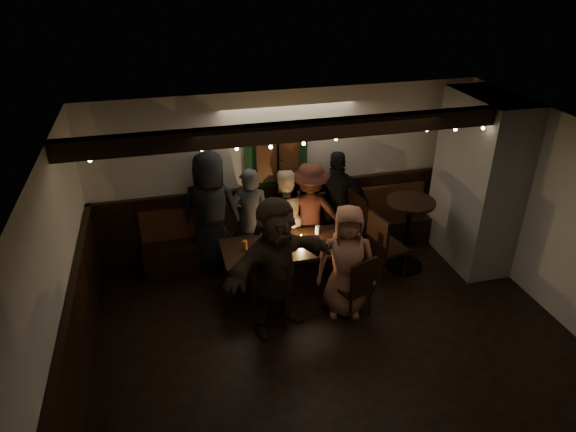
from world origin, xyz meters
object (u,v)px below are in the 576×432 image
object	(u,v)px
chair_near_right	(357,284)
person_g	(346,262)
person_a	(211,213)
person_c	(284,216)
dining_table	(291,248)
person_d	(310,212)
person_e	(337,203)
person_f	(276,266)
chair_end	(383,243)
high_top	(408,226)
person_b	(251,219)
chair_near_left	(272,289)

from	to	relation	value
chair_near_right	person_g	bearing A→B (deg)	124.27
person_a	person_c	bearing A→B (deg)	-159.55
dining_table	person_d	world-z (taller)	person_d
person_e	person_g	world-z (taller)	person_e
chair_near_right	person_f	xyz separation A→B (m)	(-1.05, 0.10, 0.40)
person_c	person_f	bearing A→B (deg)	60.36
dining_table	chair_end	world-z (taller)	chair_end
chair_near_right	person_g	xyz separation A→B (m)	(-0.11, 0.16, 0.27)
dining_table	person_e	size ratio (longest dim) A/B	1.14
high_top	person_b	distance (m)	2.35
chair_near_left	person_f	xyz separation A→B (m)	(0.05, -0.02, 0.35)
person_d	chair_near_left	bearing A→B (deg)	70.61
high_top	person_g	size ratio (longest dim) A/B	0.71
chair_near_right	chair_near_left	bearing A→B (deg)	173.79
person_c	person_d	xyz separation A→B (m)	(0.41, -0.03, 0.04)
person_c	person_f	xyz separation A→B (m)	(-0.47, -1.54, 0.17)
chair_near_left	person_b	world-z (taller)	person_b
chair_near_right	person_b	world-z (taller)	person_b
high_top	person_g	distance (m)	1.51
dining_table	person_b	world-z (taller)	person_b
person_c	person_g	bearing A→B (deg)	95.12
high_top	person_g	bearing A→B (deg)	-147.59
chair_near_left	chair_near_right	bearing A→B (deg)	-6.21
dining_table	person_a	xyz separation A→B (m)	(-1.02, 0.77, 0.30)
chair_end	person_d	bearing A→B (deg)	136.48
person_b	person_d	bearing A→B (deg)	-164.97
dining_table	person_a	size ratio (longest dim) A/B	1.04
dining_table	chair_end	size ratio (longest dim) A/B	1.87
chair_near_left	person_e	world-z (taller)	person_e
chair_end	person_e	distance (m)	1.01
high_top	chair_near_right	bearing A→B (deg)	-140.29
chair_near_right	person_a	world-z (taller)	person_a
person_b	person_c	size ratio (longest dim) A/B	1.08
chair_near_left	person_d	size ratio (longest dim) A/B	0.64
dining_table	person_g	distance (m)	0.92
dining_table	person_c	world-z (taller)	person_c
high_top	person_c	xyz separation A→B (m)	(-1.75, 0.67, 0.04)
person_a	person_g	distance (m)	2.17
chair_near_left	person_e	distance (m)	2.10
chair_end	person_c	size ratio (longest dim) A/B	0.69
dining_table	person_c	bearing A→B (deg)	84.49
high_top	person_c	bearing A→B (deg)	159.08
person_b	person_c	distance (m)	0.54
person_b	person_c	bearing A→B (deg)	-158.95
person_f	chair_near_left	bearing A→B (deg)	131.65
chair_near_right	dining_table	bearing A→B (deg)	126.29
person_b	person_g	bearing A→B (deg)	137.29
person_b	person_d	xyz separation A→B (m)	(0.93, 0.06, -0.02)
chair_near_right	high_top	distance (m)	1.53
person_c	person_f	distance (m)	1.62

